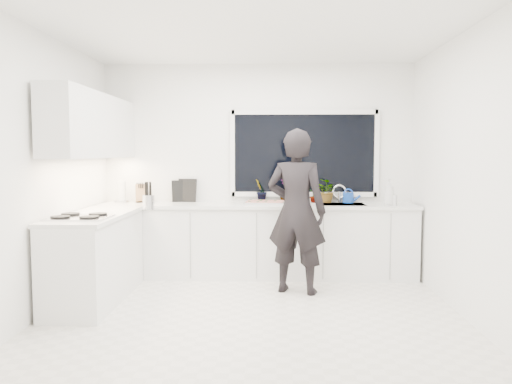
{
  "coord_description": "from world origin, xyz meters",
  "views": [
    {
      "loc": [
        0.19,
        -4.77,
        1.55
      ],
      "look_at": [
        0.02,
        0.4,
        1.15
      ],
      "focal_mm": 35.0,
      "sensor_mm": 36.0,
      "label": 1
    }
  ],
  "objects": [
    {
      "name": "pizza",
      "position": [
        0.1,
        1.42,
        0.95
      ],
      "size": [
        0.48,
        0.37,
        0.01
      ],
      "primitive_type": "cube",
      "rotation": [
        0.0,
        0.0,
        -0.09
      ],
      "color": "#AA3B16",
      "rests_on": "pizza_tray"
    },
    {
      "name": "upper_cabinets",
      "position": [
        -1.79,
        0.7,
        1.85
      ],
      "size": [
        0.34,
        2.1,
        0.7
      ],
      "primitive_type": "cube",
      "color": "white",
      "rests_on": "wall_left"
    },
    {
      "name": "base_cabinets_left",
      "position": [
        -1.67,
        0.35,
        0.44
      ],
      "size": [
        0.58,
        1.6,
        0.88
      ],
      "primitive_type": "cube",
      "color": "white",
      "rests_on": "floor"
    },
    {
      "name": "countertop_back",
      "position": [
        0.0,
        1.44,
        0.9
      ],
      "size": [
        3.94,
        0.62,
        0.04
      ],
      "primitive_type": "cube",
      "color": "silver",
      "rests_on": "base_cabinets_back"
    },
    {
      "name": "base_cabinets_back",
      "position": [
        0.0,
        1.45,
        0.44
      ],
      "size": [
        3.92,
        0.58,
        0.88
      ],
      "primitive_type": "cube",
      "color": "white",
      "rests_on": "floor"
    },
    {
      "name": "knife_block",
      "position": [
        -1.51,
        1.59,
        1.03
      ],
      "size": [
        0.15,
        0.14,
        0.22
      ],
      "primitive_type": "cube",
      "rotation": [
        0.0,
        0.0,
        0.32
      ],
      "color": "#996947",
      "rests_on": "countertop_back"
    },
    {
      "name": "stovetop",
      "position": [
        -1.69,
        -0.0,
        0.94
      ],
      "size": [
        0.56,
        0.48,
        0.03
      ],
      "primitive_type": "cube",
      "color": "black",
      "rests_on": "countertop_left"
    },
    {
      "name": "person",
      "position": [
        0.46,
        0.72,
        0.91
      ],
      "size": [
        0.76,
        0.61,
        1.82
      ],
      "primitive_type": "imported",
      "rotation": [
        0.0,
        0.0,
        2.85
      ],
      "color": "black",
      "rests_on": "floor"
    },
    {
      "name": "picture_frame_large",
      "position": [
        -1.01,
        1.69,
        1.06
      ],
      "size": [
        0.21,
        0.09,
        0.28
      ],
      "primitive_type": "cube",
      "rotation": [
        0.0,
        0.0,
        0.33
      ],
      "color": "black",
      "rests_on": "countertop_back"
    },
    {
      "name": "window",
      "position": [
        0.6,
        1.73,
        1.55
      ],
      "size": [
        1.8,
        0.02,
        1.0
      ],
      "primitive_type": "cube",
      "color": "black",
      "rests_on": "wall_back"
    },
    {
      "name": "sink",
      "position": [
        1.05,
        1.45,
        0.87
      ],
      "size": [
        0.58,
        0.42,
        0.14
      ],
      "primitive_type": "cube",
      "color": "silver",
      "rests_on": "countertop_back"
    },
    {
      "name": "watering_can",
      "position": [
        1.16,
        1.61,
        0.98
      ],
      "size": [
        0.15,
        0.15,
        0.13
      ],
      "primitive_type": "cylinder",
      "rotation": [
        0.0,
        0.0,
        -0.09
      ],
      "color": "#1241AD",
      "rests_on": "countertop_back"
    },
    {
      "name": "floor",
      "position": [
        0.0,
        0.0,
        -0.01
      ],
      "size": [
        4.0,
        3.5,
        0.02
      ],
      "primitive_type": "cube",
      "color": "beige",
      "rests_on": "ground"
    },
    {
      "name": "wall_back",
      "position": [
        0.0,
        1.76,
        1.35
      ],
      "size": [
        4.0,
        0.02,
        2.7
      ],
      "primitive_type": "cube",
      "color": "white",
      "rests_on": "ground"
    },
    {
      "name": "wall_right",
      "position": [
        2.01,
        0.0,
        1.35
      ],
      "size": [
        0.02,
        3.5,
        2.7
      ],
      "primitive_type": "cube",
      "color": "white",
      "rests_on": "ground"
    },
    {
      "name": "picture_frame_small",
      "position": [
        -0.92,
        1.69,
        1.07
      ],
      "size": [
        0.25,
        0.07,
        0.3
      ],
      "primitive_type": "cube",
      "rotation": [
        0.0,
        0.0,
        -0.2
      ],
      "color": "black",
      "rests_on": "countertop_back"
    },
    {
      "name": "faucet",
      "position": [
        1.05,
        1.65,
        1.03
      ],
      "size": [
        0.03,
        0.03,
        0.22
      ],
      "primitive_type": "cylinder",
      "color": "silver",
      "rests_on": "countertop_back"
    },
    {
      "name": "countertop_left",
      "position": [
        -1.67,
        0.35,
        0.9
      ],
      "size": [
        0.62,
        1.6,
        0.04
      ],
      "primitive_type": "cube",
      "color": "silver",
      "rests_on": "base_cabinets_left"
    },
    {
      "name": "ceiling",
      "position": [
        0.0,
        0.0,
        2.71
      ],
      "size": [
        4.0,
        3.5,
        0.02
      ],
      "primitive_type": "cube",
      "color": "white",
      "rests_on": "wall_back"
    },
    {
      "name": "pizza_tray",
      "position": [
        0.1,
        1.42,
        0.94
      ],
      "size": [
        0.53,
        0.41,
        0.03
      ],
      "primitive_type": "cube",
      "rotation": [
        0.0,
        0.0,
        -0.09
      ],
      "color": "silver",
      "rests_on": "countertop_back"
    },
    {
      "name": "utensil_crock",
      "position": [
        -1.21,
        0.8,
        1.0
      ],
      "size": [
        0.16,
        0.16,
        0.16
      ],
      "primitive_type": "cylinder",
      "rotation": [
        0.0,
        0.0,
        0.29
      ],
      "color": "#B2B3B7",
      "rests_on": "countertop_left"
    },
    {
      "name": "soap_bottles",
      "position": [
        1.61,
        1.3,
        1.07
      ],
      "size": [
        0.19,
        0.17,
        0.32
      ],
      "color": "#D8BF66",
      "rests_on": "countertop_back"
    },
    {
      "name": "paper_towel_roll",
      "position": [
        -1.75,
        1.55,
        1.05
      ],
      "size": [
        0.12,
        0.12,
        0.26
      ],
      "primitive_type": "cylinder",
      "rotation": [
        0.0,
        0.0,
        0.06
      ],
      "color": "silver",
      "rests_on": "countertop_back"
    },
    {
      "name": "wall_left",
      "position": [
        -2.01,
        0.0,
        1.35
      ],
      "size": [
        0.02,
        3.5,
        2.7
      ],
      "primitive_type": "cube",
      "color": "white",
      "rests_on": "ground"
    },
    {
      "name": "herb_plants",
      "position": [
        0.62,
        1.61,
        1.07
      ],
      "size": [
        1.13,
        0.36,
        0.31
      ],
      "color": "#26662D",
      "rests_on": "countertop_back"
    }
  ]
}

